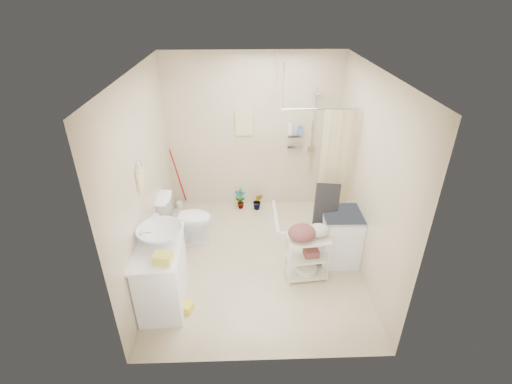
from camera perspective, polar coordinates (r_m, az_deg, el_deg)
The scene contains 23 objects.
floor at distance 5.35m, azimuth 0.14°, elevation -10.48°, with size 3.20×3.20×0.00m, color beige.
ceiling at distance 4.20m, azimuth 0.18°, elevation 18.01°, with size 2.80×3.20×0.04m, color silver.
wall_back at distance 6.09m, azimuth -0.40°, elevation 8.89°, with size 2.80×0.04×2.60m, color beige.
wall_front at distance 3.29m, azimuth 1.21°, elevation -10.82°, with size 2.80×0.04×2.60m, color beige.
wall_left at distance 4.79m, azimuth -16.83°, elevation 1.66°, with size 0.04×3.20×2.60m, color beige.
wall_right at distance 4.88m, azimuth 16.84°, elevation 2.19°, with size 0.04×3.20×2.60m, color beige.
vanity at distance 4.65m, azimuth -14.29°, elevation -12.09°, with size 0.53×0.94×0.83m, color white.
sink at distance 4.40m, azimuth -14.50°, elevation -6.37°, with size 0.53×0.53×0.18m, color silver.
counter_basket at distance 4.11m, azimuth -14.12°, elevation -9.83°, with size 0.19×0.15×0.11m, color #D2CC42.
floor_basket at distance 4.70m, azimuth -10.90°, elevation -16.78°, with size 0.26×0.20×0.14m, color yellow.
toilet at distance 5.59m, azimuth -10.79°, elevation -4.09°, with size 0.44×0.77×0.79m, color white.
mop at distance 6.38m, azimuth -12.15°, elevation 2.07°, with size 0.11×0.11×1.15m, color #A10707, non-canonical shape.
potted_plant_a at distance 6.41m, azimuth -2.45°, elevation -1.09°, with size 0.19×0.13×0.37m, color brown.
potted_plant_b at distance 6.39m, azimuth 0.29°, elevation -1.44°, with size 0.17×0.14×0.31m, color brown.
hanging_towel at distance 6.01m, azimuth -1.86°, elevation 10.59°, with size 0.28×0.03×0.42m, color beige.
towel_ring at distance 4.54m, azimuth -17.45°, elevation 2.40°, with size 0.04×0.22×0.34m, color #E7CD86, non-canonical shape.
tp_holder at distance 5.10m, azimuth -15.35°, elevation -3.85°, with size 0.08×0.12×0.14m, color white, non-canonical shape.
shower at distance 5.77m, azimuth 8.26°, elevation 4.68°, with size 1.10×1.10×2.10m, color white, non-canonical shape.
shampoo_bottle_a at distance 6.02m, azimuth 5.30°, elevation 9.90°, with size 0.09×0.09×0.24m, color silver.
shampoo_bottle_b at distance 6.06m, azimuth 6.80°, elevation 9.57°, with size 0.07×0.07×0.16m, color #455F98.
washing_machine at distance 5.28m, azimuth 12.69°, elevation -6.72°, with size 0.52×0.54×0.76m, color silver.
laundry_rack at distance 4.92m, azimuth 7.91°, elevation -9.35°, with size 0.54×0.31×0.74m, color beige, non-canonical shape.
ironing_board at distance 5.09m, azimuth 10.45°, elevation -4.99°, with size 0.34×0.10×1.18m, color black, non-canonical shape.
Camera 1 is at (-0.16, -4.11, 3.41)m, focal length 26.00 mm.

